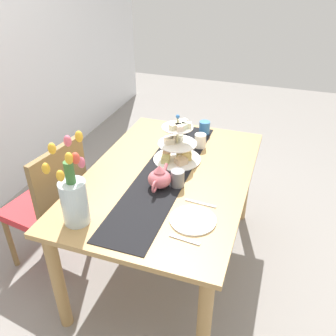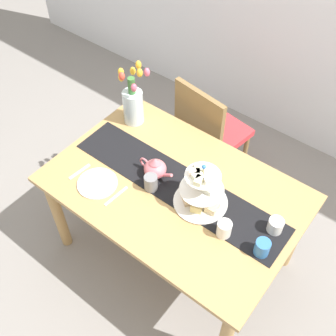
% 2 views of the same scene
% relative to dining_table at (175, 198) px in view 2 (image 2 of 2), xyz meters
% --- Properties ---
extents(ground_plane, '(8.00, 8.00, 0.00)m').
position_rel_dining_table_xyz_m(ground_plane, '(0.00, 0.00, -0.62)').
color(ground_plane, gray).
extents(dining_table, '(1.43, 0.94, 0.72)m').
position_rel_dining_table_xyz_m(dining_table, '(0.00, 0.00, 0.00)').
color(dining_table, tan).
rests_on(dining_table, ground_plane).
extents(chair_left, '(0.48, 0.48, 0.91)m').
position_rel_dining_table_xyz_m(chair_left, '(-0.23, 0.70, -0.11)').
color(chair_left, olive).
rests_on(chair_left, ground_plane).
extents(table_runner, '(1.34, 0.28, 0.00)m').
position_rel_dining_table_xyz_m(table_runner, '(0.00, 0.02, 0.11)').
color(table_runner, black).
rests_on(table_runner, dining_table).
extents(tiered_cake_stand, '(0.30, 0.30, 0.30)m').
position_rel_dining_table_xyz_m(tiered_cake_stand, '(0.18, -0.00, 0.20)').
color(tiered_cake_stand, beige).
rests_on(tiered_cake_stand, table_runner).
extents(teapot, '(0.24, 0.13, 0.14)m').
position_rel_dining_table_xyz_m(teapot, '(-0.14, 0.00, 0.17)').
color(teapot, '#D66B75').
rests_on(teapot, table_runner).
extents(tulip_vase, '(0.20, 0.17, 0.45)m').
position_rel_dining_table_xyz_m(tulip_vase, '(-0.55, 0.28, 0.26)').
color(tulip_vase, silver).
rests_on(tulip_vase, dining_table).
extents(cream_jug, '(0.08, 0.08, 0.08)m').
position_rel_dining_table_xyz_m(cream_jug, '(0.58, 0.09, 0.15)').
color(cream_jug, white).
rests_on(cream_jug, dining_table).
extents(dinner_plate_left, '(0.23, 0.23, 0.01)m').
position_rel_dining_table_xyz_m(dinner_plate_left, '(-0.36, -0.25, 0.11)').
color(dinner_plate_left, white).
rests_on(dinner_plate_left, dining_table).
extents(fork_left, '(0.03, 0.15, 0.01)m').
position_rel_dining_table_xyz_m(fork_left, '(-0.51, -0.25, 0.11)').
color(fork_left, silver).
rests_on(fork_left, dining_table).
extents(knife_left, '(0.03, 0.17, 0.01)m').
position_rel_dining_table_xyz_m(knife_left, '(-0.22, -0.25, 0.11)').
color(knife_left, silver).
rests_on(knife_left, dining_table).
extents(mug_grey, '(0.08, 0.08, 0.09)m').
position_rel_dining_table_xyz_m(mug_grey, '(-0.10, -0.09, 0.16)').
color(mug_grey, slate).
rests_on(mug_grey, table_runner).
extents(mug_white_text, '(0.08, 0.08, 0.09)m').
position_rel_dining_table_xyz_m(mug_white_text, '(0.39, -0.09, 0.15)').
color(mug_white_text, white).
rests_on(mug_white_text, dining_table).
extents(mug_orange, '(0.08, 0.08, 0.09)m').
position_rel_dining_table_xyz_m(mug_orange, '(0.59, -0.07, 0.15)').
color(mug_orange, '#3370B7').
rests_on(mug_orange, dining_table).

